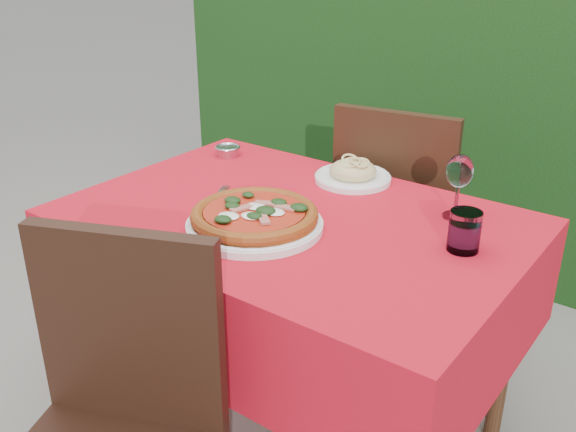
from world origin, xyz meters
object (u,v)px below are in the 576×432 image
Objects in this scene: chair_near at (114,422)px; pasta_plate at (353,174)px; fork at (215,200)px; wine_glass at (459,174)px; steel_ramekin at (228,151)px; chair_far at (399,214)px; pizza_plate at (255,218)px; water_glass at (464,233)px.

pasta_plate is at bearing 69.73° from chair_near.
wine_glass is at bearing 1.36° from fork.
wine_glass is 2.25× the size of steel_ramekin.
chair_far is 11.59× the size of steel_ramekin.
pasta_plate is at bearing 75.25° from chair_far.
chair_near is at bearing -61.26° from steel_ramekin.
chair_far reaches higher than steel_ramekin.
chair_far is at bearing 84.28° from pasta_plate.
pasta_plate is (0.02, 0.46, -0.01)m from pizza_plate.
fork is (-0.22, 0.08, -0.03)m from pizza_plate.
pasta_plate is 2.32× the size of water_glass.
pasta_plate reaches higher than steel_ramekin.
chair_near reaches higher than pizza_plate.
chair_far is 3.90× the size of pasta_plate.
pasta_plate is at bearing 169.21° from wine_glass.
water_glass is 0.50× the size of fork.
pizza_plate is (-0.05, -0.75, 0.24)m from chair_far.
pizza_plate reaches higher than fork.
chair_near and wine_glass have the same top height.
chair_near is at bearing -108.72° from wine_glass.
water_glass reaches higher than fork.
pasta_plate is at bearing 32.44° from fork.
chair_near is 0.92m from water_glass.
fork is at bearing -169.28° from water_glass.
fork is at bearing -121.98° from pasta_plate.
chair_near is 2.55× the size of pizza_plate.
chair_near is 4.51× the size of fork.
water_glass is at bearing 120.33° from chair_far.
pasta_plate reaches higher than fork.
pasta_plate is 1.17× the size of fork.
wine_glass is at bearing -1.60° from steel_ramekin.
chair_near is at bearing -87.18° from pasta_plate.
wine_glass reaches higher than pizza_plate.
fork is at bearing 159.77° from pizza_plate.
pasta_plate is at bearing 5.56° from steel_ramekin.
chair_far is at bearing 67.84° from chair_near.
pizza_plate is at bearing -135.44° from wine_glass.
chair_far is 0.60m from wine_glass.
pizza_plate is 0.54m from water_glass.
pizza_plate is 0.23m from fork.
fork is (-0.61, -0.31, -0.12)m from wine_glass.
water_glass is 1.28× the size of steel_ramekin.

